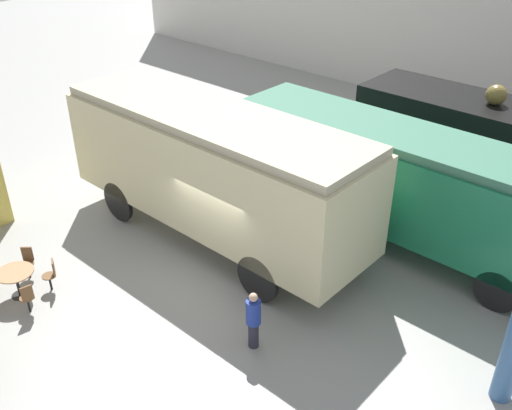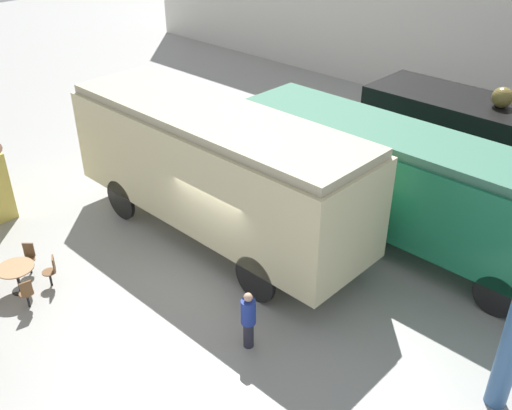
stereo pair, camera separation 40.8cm
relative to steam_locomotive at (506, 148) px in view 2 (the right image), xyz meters
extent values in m
plane|color=gray|center=(-3.90, -8.56, -1.94)|extent=(80.00, 80.00, 0.00)
cube|color=silver|center=(-3.90, 7.08, 2.56)|extent=(44.00, 0.15, 9.00)
cube|color=black|center=(-0.01, 0.00, 0.00)|extent=(9.33, 2.57, 2.48)
sphere|color=brown|center=(-0.48, 0.00, 1.53)|extent=(0.64, 0.64, 0.64)
cylinder|color=black|center=(-2.81, -1.23, -1.40)|extent=(1.08, 0.12, 1.08)
cylinder|color=black|center=(-2.81, 1.23, -1.40)|extent=(1.08, 0.12, 1.08)
cube|color=#196B47|center=(-0.92, -4.28, 0.00)|extent=(10.85, 2.43, 2.43)
cube|color=#366B54|center=(-0.92, -4.28, 1.33)|extent=(10.64, 2.23, 0.24)
cylinder|color=black|center=(2.33, -5.43, -1.38)|extent=(1.12, 0.12, 1.12)
cylinder|color=black|center=(-4.18, -5.43, -1.38)|extent=(1.12, 0.12, 1.12)
cylinder|color=black|center=(-4.18, -3.12, -1.38)|extent=(1.12, 0.12, 1.12)
cube|color=beige|center=(-5.16, -7.65, 0.30)|extent=(9.60, 2.89, 2.81)
cube|color=tan|center=(-5.16, -7.65, 1.82)|extent=(9.41, 2.66, 0.24)
cylinder|color=black|center=(-2.28, -9.03, -1.30)|extent=(1.28, 0.12, 1.28)
cylinder|color=black|center=(-2.28, -6.26, -1.30)|extent=(1.28, 0.12, 1.28)
cylinder|color=black|center=(-8.04, -9.03, -1.30)|extent=(1.28, 0.12, 1.28)
cylinder|color=black|center=(-8.04, -6.26, -1.30)|extent=(1.28, 0.12, 1.28)
cylinder|color=black|center=(-6.92, -13.01, -1.93)|extent=(0.44, 0.44, 0.02)
cylinder|color=black|center=(-6.92, -13.01, -1.57)|extent=(0.08, 0.08, 0.70)
cylinder|color=#9E754C|center=(-6.92, -13.01, -1.20)|extent=(0.94, 0.94, 0.03)
cylinder|color=black|center=(-6.55, -12.33, -1.73)|extent=(0.06, 0.06, 0.42)
cylinder|color=brown|center=(-6.55, -12.33, -1.51)|extent=(0.36, 0.36, 0.03)
cube|color=brown|center=(-6.47, -12.20, -1.28)|extent=(0.27, 0.18, 0.42)
cylinder|color=black|center=(-7.44, -12.44, -1.73)|extent=(0.06, 0.06, 0.42)
cylinder|color=brown|center=(-7.44, -12.44, -1.51)|extent=(0.36, 0.36, 0.03)
cube|color=brown|center=(-7.55, -12.33, -1.28)|extent=(0.24, 0.23, 0.42)
cylinder|color=black|center=(-6.17, -13.15, -1.73)|extent=(0.06, 0.06, 0.42)
cylinder|color=brown|center=(-6.17, -13.15, -1.51)|extent=(0.36, 0.36, 0.03)
cube|color=brown|center=(-6.02, -13.18, -1.28)|extent=(0.09, 0.29, 0.42)
cylinder|color=#262633|center=(-1.24, -10.34, -1.59)|extent=(0.24, 0.24, 0.70)
cylinder|color=navy|center=(-1.24, -10.34, -0.93)|extent=(0.34, 0.34, 0.62)
sphere|color=tan|center=(-1.24, -10.34, -0.52)|extent=(0.20, 0.20, 0.20)
camera|label=1|loc=(5.25, -17.50, 7.49)|focal=40.00mm
camera|label=2|loc=(5.55, -17.22, 7.49)|focal=40.00mm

